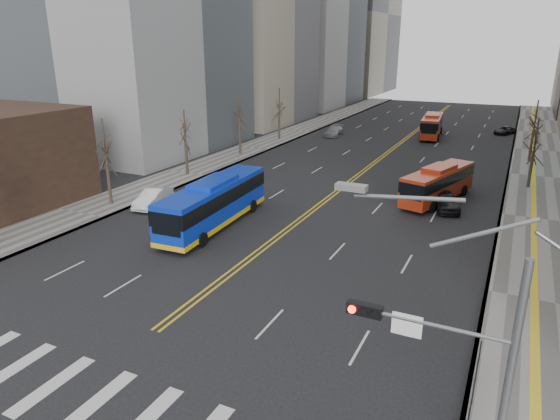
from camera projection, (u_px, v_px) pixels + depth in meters
name	position (u px, v px, depth m)	size (l,w,h in m)	color
ground	(73.00, 394.00, 19.75)	(220.00, 220.00, 0.00)	black
sidewalk_right	(544.00, 177.00, 50.97)	(7.00, 130.00, 0.15)	slate
sidewalk_left	(252.00, 148.00, 64.92)	(5.00, 130.00, 0.15)	slate
crosswalk	(73.00, 394.00, 19.75)	(26.70, 4.00, 0.01)	silver
centerline	(397.00, 146.00, 66.71)	(0.55, 100.00, 0.01)	gold
signal_mast	(457.00, 351.00, 14.26)	(5.37, 0.37, 9.39)	gray
pedestrian_railing	(473.00, 390.00, 18.75)	(0.06, 6.06, 1.02)	black
street_trees	(283.00, 128.00, 50.63)	(35.20, 47.20, 7.60)	#30251D
blue_bus	(214.00, 202.00, 37.26)	(3.32, 12.43, 3.58)	#0D31CE
red_bus_near	(438.00, 182.00, 43.07)	(4.95, 10.03, 3.14)	#B52F13
red_bus_far	(432.00, 124.00, 72.31)	(3.34, 10.61, 3.33)	#B52F13
car_white	(153.00, 198.00, 41.95)	(1.58, 4.52, 1.49)	white
car_dark_mid	(445.00, 201.00, 41.15)	(1.82, 4.53, 1.54)	black
car_silver	(334.00, 131.00, 73.55)	(2.01, 4.93, 1.43)	gray
car_dark_far	(504.00, 130.00, 74.98)	(1.88, 4.07, 1.13)	black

